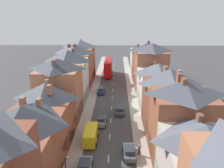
{
  "coord_description": "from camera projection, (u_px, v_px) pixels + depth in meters",
  "views": [
    {
      "loc": [
        1.17,
        -15.08,
        20.47
      ],
      "look_at": [
        -0.23,
        43.94,
        1.18
      ],
      "focal_mm": 35.0,
      "sensor_mm": 36.0,
      "label": 1
    }
  ],
  "objects": [
    {
      "name": "car_parked_left_a",
      "position": [
        120.0,
        110.0,
        46.31
      ],
      "size": [
        1.9,
        4.03,
        1.58
      ],
      "color": "#4C515B",
      "rests_on": "ground"
    },
    {
      "name": "car_mid_black",
      "position": [
        129.0,
        152.0,
        32.37
      ],
      "size": [
        1.9,
        4.05,
        1.64
      ],
      "color": "#4C515B",
      "rests_on": "ground"
    },
    {
      "name": "terrace_row_left",
      "position": [
        56.0,
        95.0,
        40.36
      ],
      "size": [
        8.0,
        71.31,
        13.88
      ],
      "color": "brown",
      "rests_on": "ground"
    },
    {
      "name": "pavement_right",
      "position": [
        132.0,
        95.0,
        56.69
      ],
      "size": [
        2.2,
        104.0,
        0.14
      ],
      "primitive_type": "cube",
      "color": "#A8A399",
      "rests_on": "ground"
    },
    {
      "name": "centre_line_dashes",
      "position": [
        112.0,
        98.0,
        54.92
      ],
      "size": [
        0.14,
        97.8,
        0.01
      ],
      "color": "silver",
      "rests_on": "ground"
    },
    {
      "name": "car_parked_left_b",
      "position": [
        101.0,
        120.0,
        41.79
      ],
      "size": [
        1.9,
        3.98,
        1.67
      ],
      "color": "gray",
      "rests_on": "ground"
    },
    {
      "name": "pedestrian_mid_left",
      "position": [
        139.0,
        149.0,
        32.61
      ],
      "size": [
        0.36,
        0.22,
        1.61
      ],
      "color": "#23232D",
      "rests_on": "pavement_right"
    },
    {
      "name": "delivery_van",
      "position": [
        91.0,
        135.0,
        35.95
      ],
      "size": [
        2.2,
        5.2,
        2.41
      ],
      "color": "yellow",
      "rests_on": "ground"
    },
    {
      "name": "car_parked_right_a",
      "position": [
        101.0,
        90.0,
        58.13
      ],
      "size": [
        1.9,
        3.94,
        1.62
      ],
      "color": "navy",
      "rests_on": "ground"
    },
    {
      "name": "pavement_left",
      "position": [
        93.0,
        95.0,
        56.92
      ],
      "size": [
        2.2,
        104.0,
        0.14
      ],
      "primitive_type": "cube",
      "color": "#A8A399",
      "rests_on": "ground"
    },
    {
      "name": "terrace_row_right",
      "position": [
        161.0,
        88.0,
        44.74
      ],
      "size": [
        8.0,
        79.41,
        14.07
      ],
      "color": "#B2704C",
      "rests_on": "ground"
    },
    {
      "name": "double_decker_bus_lead",
      "position": [
        108.0,
        67.0,
        74.1
      ],
      "size": [
        2.74,
        10.8,
        5.3
      ],
      "color": "red",
      "rests_on": "ground"
    },
    {
      "name": "car_mid_white",
      "position": [
        85.0,
        166.0,
        29.36
      ],
      "size": [
        1.9,
        3.96,
        1.6
      ],
      "color": "gray",
      "rests_on": "ground"
    }
  ]
}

